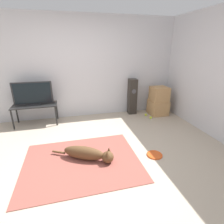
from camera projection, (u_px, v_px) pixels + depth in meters
ground_plane at (93, 159)px, 2.99m from camera, size 12.00×12.00×0.00m
wall_back at (79, 69)px, 4.45m from camera, size 8.00×0.06×2.55m
area_rug at (82, 162)px, 2.91m from camera, size 1.88×1.48×0.01m
dog at (88, 154)px, 2.92m from camera, size 1.00×0.60×0.25m
frisbee at (155, 155)px, 3.08m from camera, size 0.27×0.27×0.03m
cardboard_box_lower at (158, 107)px, 4.91m from camera, size 0.47×0.47×0.39m
cardboard_box_upper at (159, 94)px, 4.77m from camera, size 0.43×0.43×0.38m
floor_speaker at (132, 97)px, 4.87m from camera, size 0.22×0.22×0.98m
tv_stand at (35, 107)px, 4.19m from camera, size 1.01×0.47×0.50m
tv at (33, 94)px, 4.08m from camera, size 0.88×0.20×0.55m
tennis_ball_by_boxes at (146, 115)px, 4.83m from camera, size 0.07×0.07×0.07m
tennis_ball_near_speaker at (151, 118)px, 4.63m from camera, size 0.07×0.07×0.07m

